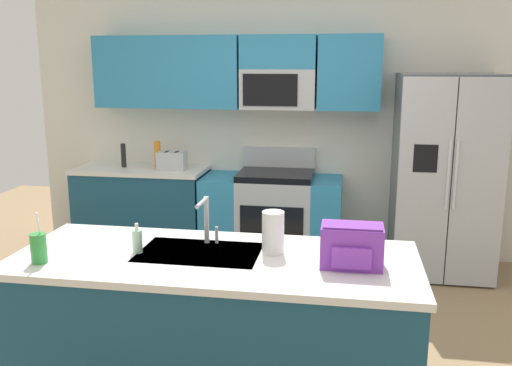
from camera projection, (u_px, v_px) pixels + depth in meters
name	position (u px, v px, depth m)	size (l,w,h in m)	color
ground_plane	(243.00, 349.00, 3.82)	(9.00, 9.00, 0.00)	#997A56
kitchen_wall_unit	(268.00, 110.00, 5.54)	(5.20, 0.43, 2.60)	silver
back_counter	(143.00, 210.00, 5.69)	(1.32, 0.63, 0.90)	navy
range_oven	(272.00, 217.00, 5.47)	(1.36, 0.61, 1.10)	#B7BABF
refrigerator	(444.00, 176.00, 5.04)	(0.90, 0.76, 1.85)	#4C4F54
island_counter	(216.00, 330.00, 3.14)	(2.24, 0.89, 0.90)	navy
toaster	(172.00, 161.00, 5.47)	(0.28, 0.16, 0.18)	#B7BABF
pepper_mill	(123.00, 155.00, 5.59)	(0.05, 0.05, 0.24)	black
bottle_orange	(157.00, 154.00, 5.58)	(0.06, 0.06, 0.27)	orange
sink_faucet	(206.00, 217.00, 3.20)	(0.09, 0.21, 0.28)	#B7BABF
drink_cup_green	(39.00, 248.00, 2.92)	(0.08, 0.08, 0.28)	green
soap_dispenser	(137.00, 241.00, 3.08)	(0.06, 0.06, 0.17)	#A5D8B2
paper_towel_roll	(273.00, 232.00, 3.06)	(0.12, 0.12, 0.24)	white
backpack	(352.00, 245.00, 2.86)	(0.32, 0.22, 0.23)	purple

